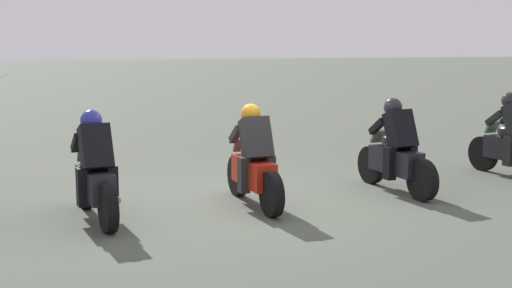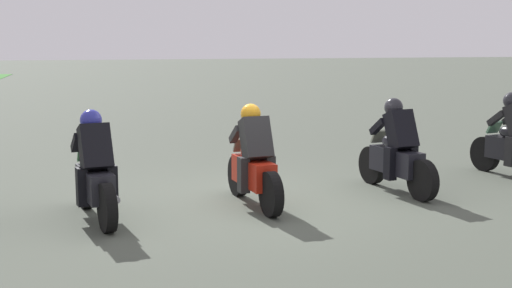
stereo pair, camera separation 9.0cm
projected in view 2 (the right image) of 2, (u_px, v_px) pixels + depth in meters
The scene contains 4 objects.
ground_plane at pixel (254, 201), 10.80m from camera, with size 120.00×120.00×0.00m, color #484F44.
rider_lane_b at pixel (397, 154), 11.33m from camera, with size 2.02×0.65×1.51m.
rider_lane_c at pixel (254, 164), 10.42m from camera, with size 2.04×0.60×1.51m.
rider_lane_d at pixel (95, 175), 9.64m from camera, with size 2.02×0.67×1.51m.
Camera 2 is at (-10.34, 2.02, 2.53)m, focal length 49.65 mm.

